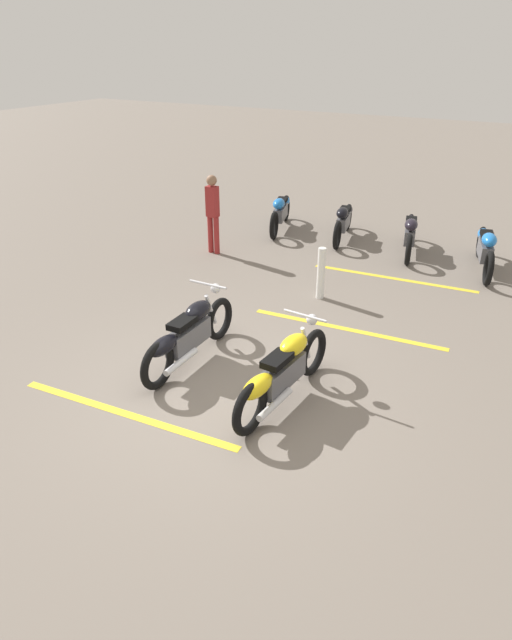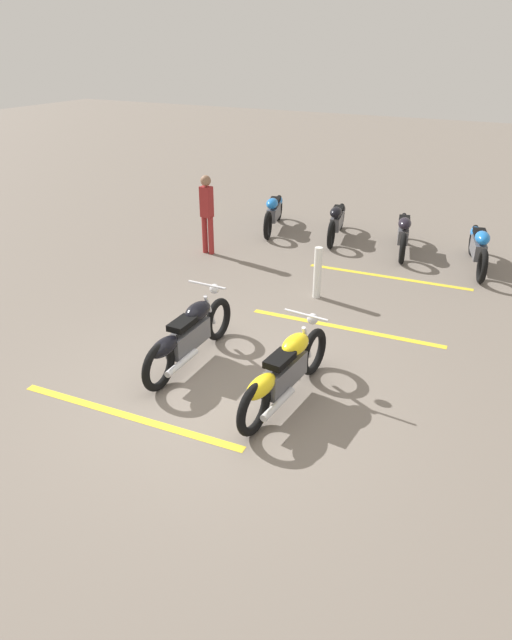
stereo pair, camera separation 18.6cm
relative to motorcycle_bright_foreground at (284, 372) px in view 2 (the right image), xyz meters
The scene contains 12 objects.
ground_plane 0.94m from the motorcycle_bright_foreground, 99.62° to the left, with size 60.00×60.00×0.00m, color slate.
motorcycle_bright_foreground is the anchor object (origin of this frame).
motorcycle_dark_foreground 1.63m from the motorcycle_bright_foreground, 81.09° to the left, with size 2.23×0.62×1.04m.
motorcycle_row_far_left 6.32m from the motorcycle_bright_foreground, 13.80° to the right, with size 2.19×0.64×0.84m.
motorcycle_row_left 6.45m from the motorcycle_bright_foreground, ahead, with size 2.12×0.63×0.81m.
motorcycle_row_center 6.84m from the motorcycle_bright_foreground, 14.31° to the left, with size 2.09×0.53×0.79m.
motorcycle_row_right 7.36m from the motorcycle_bright_foreground, 26.62° to the left, with size 2.12×0.70×0.82m.
bystander_near_row 5.79m from the motorcycle_bright_foreground, 41.28° to the left, with size 0.22×0.28×1.69m.
bollard_post 3.36m from the motorcycle_bright_foreground, 14.51° to the left, with size 0.14×0.14×0.95m, color white.
parking_stripe_near 2.03m from the motorcycle_bright_foreground, 125.99° to the left, with size 3.20×0.12×0.01m, color yellow.
parking_stripe_mid 2.37m from the motorcycle_bright_foreground, ahead, with size 3.20×0.12×0.01m, color yellow.
parking_stripe_far 4.81m from the motorcycle_bright_foreground, ahead, with size 3.20×0.12×0.01m, color yellow.
Camera 2 is at (-5.29, -3.20, 4.20)m, focal length 31.16 mm.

